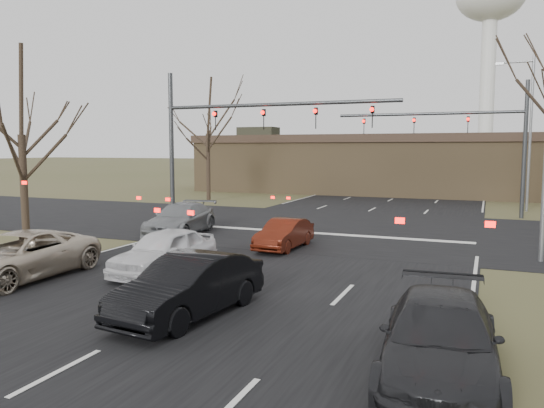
% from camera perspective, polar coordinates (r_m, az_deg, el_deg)
% --- Properties ---
extents(ground, '(360.00, 360.00, 0.00)m').
position_cam_1_polar(ground, '(13.81, -10.18, -11.28)').
color(ground, '#494B28').
rests_on(ground, ground).
extents(road_main, '(14.00, 300.00, 0.02)m').
position_cam_1_polar(road_main, '(71.57, 16.54, 2.49)').
color(road_main, black).
rests_on(road_main, ground).
extents(road_cross, '(200.00, 14.00, 0.02)m').
position_cam_1_polar(road_cross, '(27.36, 6.92, -2.59)').
color(road_cross, black).
rests_on(road_cross, ground).
extents(building, '(42.40, 10.40, 5.30)m').
position_cam_1_polar(building, '(49.39, 16.35, 4.11)').
color(building, brown).
rests_on(building, ground).
extents(water_tower, '(15.00, 15.00, 44.50)m').
position_cam_1_polar(water_tower, '(134.81, 22.45, 19.02)').
color(water_tower, silver).
rests_on(water_tower, ground).
extents(mast_arm_near, '(12.12, 0.24, 8.00)m').
position_cam_1_polar(mast_arm_near, '(27.11, -4.92, 8.07)').
color(mast_arm_near, '#383A3D').
rests_on(mast_arm_near, ground).
extents(mast_arm_far, '(11.12, 0.24, 8.00)m').
position_cam_1_polar(mast_arm_far, '(34.13, 20.85, 7.18)').
color(mast_arm_far, '#383A3D').
rests_on(mast_arm_far, ground).
extents(streetlight_right_near, '(2.34, 0.25, 10.00)m').
position_cam_1_polar(streetlight_right_near, '(21.22, 27.17, 9.41)').
color(streetlight_right_near, gray).
rests_on(streetlight_right_near, ground).
extents(streetlight_right_far, '(2.34, 0.25, 10.00)m').
position_cam_1_polar(streetlight_right_far, '(38.19, 25.79, 7.66)').
color(streetlight_right_far, gray).
rests_on(streetlight_right_far, ground).
extents(tree_left_near, '(5.10, 5.10, 8.50)m').
position_cam_1_polar(tree_left_near, '(25.42, -25.55, 11.03)').
color(tree_left_near, black).
rests_on(tree_left_near, ground).
extents(tree_left_far, '(5.70, 5.70, 9.50)m').
position_cam_1_polar(tree_left_far, '(41.47, -6.96, 10.47)').
color(tree_left_far, black).
rests_on(tree_left_far, ground).
extents(car_silver_suv, '(2.55, 5.37, 1.48)m').
position_cam_1_polar(car_silver_suv, '(18.39, -25.60, -5.07)').
color(car_silver_suv, '#C3B39D').
rests_on(car_silver_suv, ground).
extents(car_white_sedan, '(1.98, 4.41, 1.47)m').
position_cam_1_polar(car_white_sedan, '(17.74, -11.51, -4.99)').
color(car_white_sedan, silver).
rests_on(car_white_sedan, ground).
extents(car_black_hatch, '(2.10, 4.69, 1.50)m').
position_cam_1_polar(car_black_hatch, '(13.18, -8.90, -8.73)').
color(car_black_hatch, black).
rests_on(car_black_hatch, ground).
extents(car_charcoal_sedan, '(2.36, 5.08, 1.44)m').
position_cam_1_polar(car_charcoal_sedan, '(10.14, 17.62, -13.67)').
color(car_charcoal_sedan, black).
rests_on(car_charcoal_sedan, ground).
extents(car_grey_ahead, '(2.69, 5.31, 1.48)m').
position_cam_1_polar(car_grey_ahead, '(25.56, -9.82, -1.61)').
color(car_grey_ahead, gray).
rests_on(car_grey_ahead, ground).
extents(car_red_ahead, '(1.41, 3.71, 1.21)m').
position_cam_1_polar(car_red_ahead, '(21.64, 1.32, -3.25)').
color(car_red_ahead, '#4E160B').
rests_on(car_red_ahead, ground).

